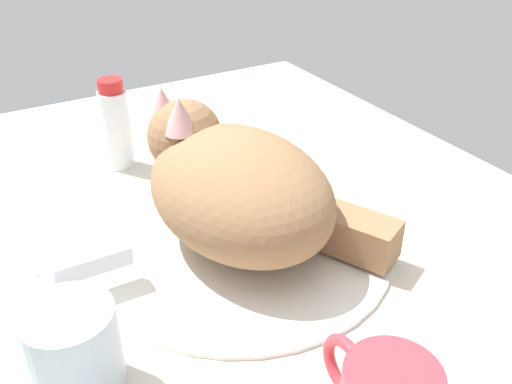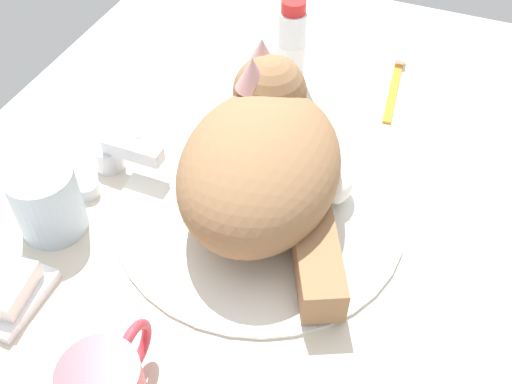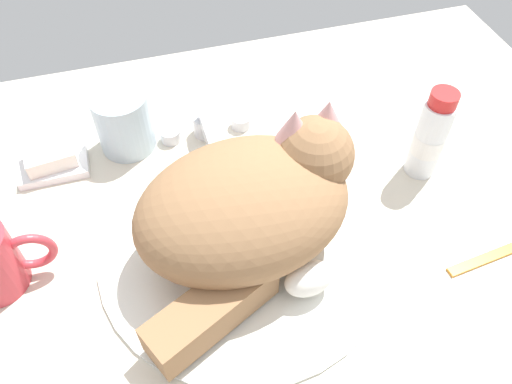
% 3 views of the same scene
% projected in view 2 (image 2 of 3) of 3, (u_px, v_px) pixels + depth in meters
% --- Properties ---
extents(ground_plane, '(1.10, 0.83, 0.03)m').
position_uv_depth(ground_plane, '(260.00, 220.00, 0.73)').
color(ground_plane, beige).
extents(sink_basin, '(0.34, 0.34, 0.01)m').
position_uv_depth(sink_basin, '(260.00, 209.00, 0.72)').
color(sink_basin, silver).
rests_on(sink_basin, ground_plane).
extents(faucet, '(0.13, 0.10, 0.05)m').
position_uv_depth(faucet, '(116.00, 157.00, 0.75)').
color(faucet, silver).
rests_on(faucet, ground_plane).
extents(cat, '(0.27, 0.24, 0.16)m').
position_uv_depth(cat, '(264.00, 161.00, 0.67)').
color(cat, '#936B47').
rests_on(cat, sink_basin).
extents(rinse_cup, '(0.08, 0.08, 0.09)m').
position_uv_depth(rinse_cup, '(47.00, 201.00, 0.67)').
color(rinse_cup, silver).
rests_on(rinse_cup, ground_plane).
extents(soap_dish, '(0.09, 0.06, 0.01)m').
position_uv_depth(soap_dish, '(11.00, 297.00, 0.63)').
color(soap_dish, white).
rests_on(soap_dish, ground_plane).
extents(soap_bar, '(0.07, 0.06, 0.02)m').
position_uv_depth(soap_bar, '(5.00, 287.00, 0.62)').
color(soap_bar, white).
rests_on(soap_bar, soap_dish).
extents(toothpaste_bottle, '(0.04, 0.04, 0.13)m').
position_uv_depth(toothpaste_bottle, '(292.00, 45.00, 0.86)').
color(toothpaste_bottle, white).
rests_on(toothpaste_bottle, ground_plane).
extents(toothbrush, '(0.16, 0.03, 0.02)m').
position_uv_depth(toothbrush, '(395.00, 84.00, 0.89)').
color(toothbrush, orange).
rests_on(toothbrush, ground_plane).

